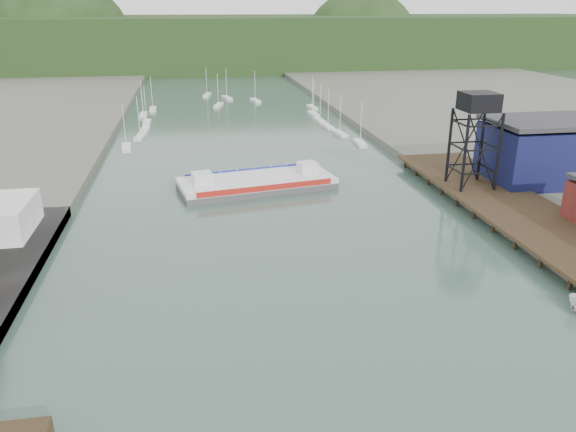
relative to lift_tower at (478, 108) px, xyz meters
name	(u,v)px	position (x,y,z in m)	size (l,w,h in m)	color
east_pier	(520,211)	(2.00, -13.00, -13.75)	(14.00, 70.00, 2.45)	black
lift_tower	(478,108)	(0.00, 0.00, 0.00)	(6.50, 6.50, 16.00)	black
blue_shed	(545,152)	(15.00, 2.00, -8.59)	(20.50, 14.50, 11.30)	black
marina_sailboats	(233,117)	(-34.92, 80.46, -15.30)	(57.71, 92.65, 0.90)	silver
distant_hills	(203,46)	(-38.98, 243.35, -5.27)	(500.00, 120.00, 80.00)	black
chain_ferry	(257,182)	(-35.99, 11.07, -14.50)	(29.46, 16.03, 4.02)	#47474A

